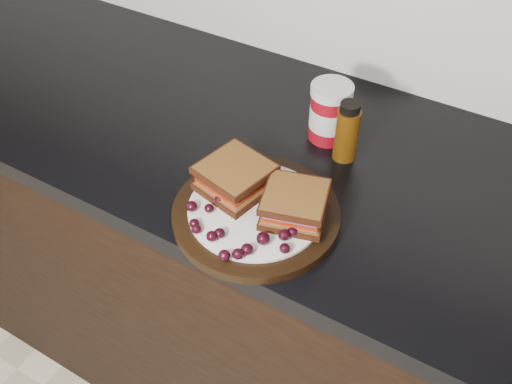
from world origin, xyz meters
TOP-DOWN VIEW (x-y plane):
  - base_cabinets at (0.00, 1.70)m, footprint 3.96×0.58m
  - countertop at (0.00, 1.70)m, footprint 3.98×0.60m
  - plate at (0.29, 1.52)m, footprint 0.28×0.28m
  - sandwich_left at (0.24, 1.54)m, footprint 0.13×0.13m
  - sandwich_right at (0.35, 1.54)m, footprint 0.12×0.12m
  - grape_0 at (0.21, 1.46)m, footprint 0.02×0.02m
  - grape_1 at (0.23, 1.47)m, footprint 0.02×0.02m
  - grape_2 at (0.23, 1.43)m, footprint 0.02×0.02m
  - grape_3 at (0.24, 1.42)m, footprint 0.02×0.02m
  - grape_4 at (0.27, 1.42)m, footprint 0.02×0.02m
  - grape_5 at (0.28, 1.43)m, footprint 0.02×0.02m
  - grape_6 at (0.31, 1.40)m, footprint 0.02×0.02m
  - grape_7 at (0.32, 1.41)m, footprint 0.02×0.02m
  - grape_8 at (0.33, 1.43)m, footprint 0.02×0.02m
  - grape_9 at (0.34, 1.46)m, footprint 0.02×0.02m
  - grape_10 at (0.38, 1.46)m, footprint 0.02×0.02m
  - grape_11 at (0.37, 1.48)m, footprint 0.02×0.02m
  - grape_12 at (0.37, 1.49)m, footprint 0.02×0.02m
  - grape_13 at (0.38, 1.52)m, footprint 0.02×0.02m
  - grape_14 at (0.37, 1.54)m, footprint 0.01×0.01m
  - grape_15 at (0.34, 1.53)m, footprint 0.02×0.02m
  - grape_16 at (0.24, 1.57)m, footprint 0.02×0.02m
  - grape_17 at (0.24, 1.56)m, footprint 0.02×0.02m
  - grape_18 at (0.21, 1.55)m, footprint 0.02×0.02m
  - grape_19 at (0.21, 1.54)m, footprint 0.02×0.02m
  - grape_20 at (0.22, 1.51)m, footprint 0.02×0.02m
  - grape_21 at (0.24, 1.49)m, footprint 0.02×0.02m
  - grape_22 at (0.24, 1.54)m, footprint 0.02×0.02m
  - grape_23 at (0.20, 1.56)m, footprint 0.02×0.02m
  - grape_24 at (0.22, 1.52)m, footprint 0.02×0.02m
  - condiment_jar at (0.30, 1.78)m, footprint 0.08×0.08m
  - oil_bottle at (0.36, 1.74)m, footprint 0.06×0.06m

SIDE VIEW (x-z plane):
  - base_cabinets at x=0.00m, z-range 0.00..0.86m
  - countertop at x=0.00m, z-range 0.86..0.90m
  - plate at x=0.29m, z-range 0.90..0.92m
  - grape_14 at x=0.37m, z-range 0.92..0.94m
  - grape_24 at x=0.22m, z-range 0.92..0.94m
  - grape_3 at x=0.24m, z-range 0.92..0.94m
  - grape_1 at x=0.23m, z-range 0.92..0.94m
  - grape_22 at x=0.24m, z-range 0.92..0.94m
  - grape_2 at x=0.23m, z-range 0.92..0.94m
  - grape_19 at x=0.21m, z-range 0.92..0.94m
  - grape_13 at x=0.38m, z-range 0.92..0.94m
  - grape_10 at x=0.38m, z-range 0.92..0.94m
  - grape_5 at x=0.28m, z-range 0.92..0.94m
  - grape_16 at x=0.24m, z-range 0.92..0.94m
  - grape_7 at x=0.32m, z-range 0.92..0.94m
  - grape_4 at x=0.27m, z-range 0.92..0.94m
  - grape_12 at x=0.37m, z-range 0.92..0.94m
  - grape_21 at x=0.24m, z-range 0.92..0.94m
  - grape_6 at x=0.31m, z-range 0.92..0.94m
  - grape_0 at x=0.21m, z-range 0.92..0.94m
  - grape_8 at x=0.33m, z-range 0.92..0.94m
  - grape_17 at x=0.24m, z-range 0.92..0.94m
  - grape_15 at x=0.34m, z-range 0.92..0.94m
  - grape_18 at x=0.21m, z-range 0.92..0.94m
  - grape_11 at x=0.37m, z-range 0.92..0.94m
  - grape_23 at x=0.20m, z-range 0.92..0.94m
  - grape_20 at x=0.22m, z-range 0.92..0.94m
  - grape_9 at x=0.34m, z-range 0.92..0.94m
  - sandwich_right at x=0.35m, z-range 0.92..0.97m
  - sandwich_left at x=0.24m, z-range 0.92..0.97m
  - condiment_jar at x=0.30m, z-range 0.90..1.02m
  - oil_bottle at x=0.36m, z-range 0.90..1.02m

